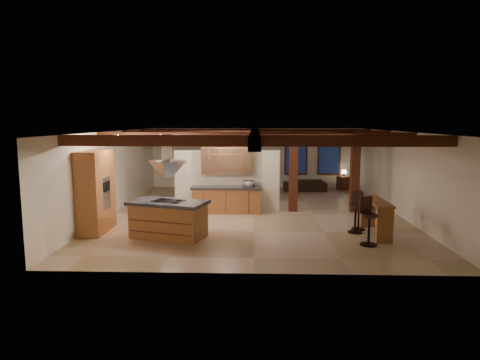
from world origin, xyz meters
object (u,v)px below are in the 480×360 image
at_px(dining_table, 239,189).
at_px(bar_counter, 376,211).
at_px(kitchen_island, 169,219).
at_px(sofa, 305,185).

relative_size(dining_table, bar_counter, 1.05).
bearing_deg(kitchen_island, dining_table, 74.73).
height_order(kitchen_island, dining_table, kitchen_island).
xyz_separation_m(dining_table, bar_counter, (4.18, -5.83, 0.33)).
height_order(sofa, bar_counter, bar_counter).
xyz_separation_m(sofa, bar_counter, (1.14, -7.75, 0.39)).
distance_m(sofa, bar_counter, 7.84).
xyz_separation_m(dining_table, sofa, (3.04, 1.91, -0.07)).
relative_size(dining_table, sofa, 1.02).
xyz_separation_m(kitchen_island, dining_table, (1.73, 6.33, -0.17)).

